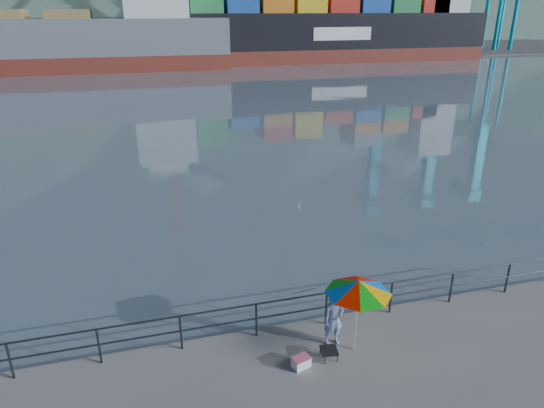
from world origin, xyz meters
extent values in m
cube|color=slate|center=(0.00, 130.00, 0.00)|extent=(500.00, 280.00, 0.00)
cube|color=#514F4C|center=(10.00, 93.00, 0.00)|extent=(200.00, 40.00, 0.40)
cylinder|color=#2D3033|center=(0.00, 1.70, 1.00)|extent=(22.00, 0.05, 0.05)
cylinder|color=#2D3033|center=(0.00, 1.70, 0.55)|extent=(22.00, 0.05, 0.05)
cube|color=#2D3033|center=(0.00, 1.70, 0.50)|extent=(22.00, 0.06, 1.00)
cube|color=orange|center=(10.00, 92.00, 2.60)|extent=(6.00, 2.40, 5.20)
cube|color=red|center=(16.50, 92.00, 2.60)|extent=(6.00, 2.40, 5.20)
cube|color=#194CA5|center=(23.00, 92.00, 1.30)|extent=(6.00, 2.40, 2.60)
cube|color=#267F3F|center=(29.50, 92.00, 2.60)|extent=(6.00, 2.40, 5.20)
cube|color=yellow|center=(36.00, 92.00, 1.30)|extent=(6.00, 2.40, 2.60)
cube|color=#267F3F|center=(42.50, 92.00, 1.30)|extent=(6.00, 2.40, 2.60)
cube|color=red|center=(49.00, 92.00, 1.30)|extent=(6.00, 2.40, 2.60)
cube|color=#267F3F|center=(55.50, 92.00, 3.90)|extent=(6.00, 2.40, 7.80)
cube|color=orange|center=(62.00, 92.00, 1.30)|extent=(6.00, 2.40, 2.60)
cube|color=#267F3F|center=(10.00, 95.00, 2.60)|extent=(6.00, 2.40, 5.20)
cube|color=orange|center=(16.50, 95.00, 1.30)|extent=(6.00, 2.40, 2.60)
cube|color=gray|center=(23.00, 95.00, 1.30)|extent=(6.00, 2.40, 2.60)
cube|color=red|center=(29.50, 95.00, 2.60)|extent=(6.00, 2.40, 5.20)
cube|color=red|center=(36.00, 95.00, 1.30)|extent=(6.00, 2.40, 2.60)
cube|color=yellow|center=(42.50, 95.00, 1.30)|extent=(6.00, 2.40, 2.60)
cube|color=#194CA5|center=(49.00, 95.00, 1.30)|extent=(6.00, 2.40, 2.60)
cube|color=#194CA5|center=(55.50, 95.00, 3.90)|extent=(6.00, 2.40, 7.80)
imported|color=navy|center=(2.85, 0.85, 0.76)|extent=(0.58, 0.40, 1.52)
cylinder|color=white|center=(3.31, 0.47, 0.94)|extent=(0.04, 0.04, 1.87)
cone|color=red|center=(3.31, 0.47, 1.87)|extent=(2.17, 2.17, 0.35)
cube|color=black|center=(2.53, 0.30, 0.25)|extent=(0.49, 0.49, 0.06)
cube|color=#2D3033|center=(2.53, 0.30, 0.11)|extent=(0.35, 0.35, 0.22)
cube|color=white|center=(1.76, 0.21, 0.12)|extent=(0.50, 0.40, 0.25)
cylinder|color=black|center=(2.46, 2.11, 0.00)|extent=(0.07, 1.72, 1.21)
cube|color=maroon|center=(-15.22, 69.59, 0.75)|extent=(56.05, 9.70, 2.50)
cube|color=slate|center=(-15.22, 69.59, 4.50)|extent=(56.05, 9.70, 5.00)
cube|color=maroon|center=(32.01, 72.50, 0.75)|extent=(54.21, 9.03, 2.50)
cube|color=black|center=(32.01, 72.50, 4.80)|extent=(54.21, 9.03, 5.60)
camera|label=1|loc=(-1.54, -8.85, 8.22)|focal=32.00mm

